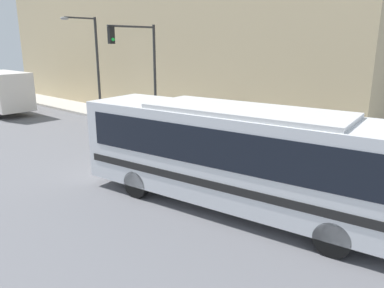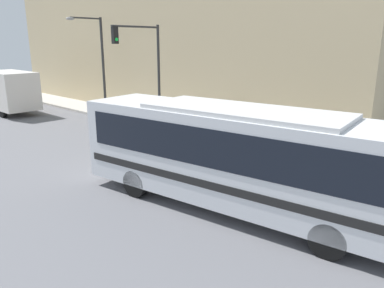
{
  "view_description": "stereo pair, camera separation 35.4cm",
  "coord_description": "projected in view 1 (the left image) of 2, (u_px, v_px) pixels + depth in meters",
  "views": [
    {
      "loc": [
        -10.0,
        -4.01,
        5.14
      ],
      "look_at": [
        0.14,
        5.05,
        1.41
      ],
      "focal_mm": 35.0,
      "sensor_mm": 36.0,
      "label": 1
    },
    {
      "loc": [
        -9.77,
        -4.27,
        5.14
      ],
      "look_at": [
        0.14,
        5.05,
        1.41
      ],
      "focal_mm": 35.0,
      "sensor_mm": 36.0,
      "label": 2
    }
  ],
  "objects": [
    {
      "name": "fire_hydrant",
      "position": [
        278.0,
        144.0,
        17.31
      ],
      "size": [
        0.25,
        0.34,
        0.77
      ],
      "color": "#999999",
      "rests_on": "sidewalk"
    },
    {
      "name": "sidewalk",
      "position": [
        95.0,
        111.0,
        28.19
      ],
      "size": [
        2.75,
        70.0,
        0.17
      ],
      "color": "#B7B2A8",
      "rests_on": "ground_plane"
    },
    {
      "name": "pedestrian_mid_block",
      "position": [
        225.0,
        118.0,
        20.71
      ],
      "size": [
        0.34,
        0.34,
        1.68
      ],
      "color": "slate",
      "rests_on": "sidewalk"
    },
    {
      "name": "pedestrian_near_corner",
      "position": [
        313.0,
        133.0,
        17.52
      ],
      "size": [
        0.34,
        0.34,
        1.62
      ],
      "color": "slate",
      "rests_on": "sidewalk"
    },
    {
      "name": "traffic_light_pole",
      "position": [
        141.0,
        59.0,
        21.12
      ],
      "size": [
        3.28,
        0.35,
        5.9
      ],
      "color": "#2D2D2D",
      "rests_on": "sidewalk"
    },
    {
      "name": "street_lamp",
      "position": [
        93.0,
        57.0,
        25.49
      ],
      "size": [
        2.62,
        0.28,
        6.55
      ],
      "color": "#2D2D2D",
      "rests_on": "sidewalk"
    },
    {
      "name": "building_facade",
      "position": [
        158.0,
        44.0,
        28.49
      ],
      "size": [
        6.0,
        33.14,
        9.85
      ],
      "color": "tan",
      "rests_on": "ground_plane"
    },
    {
      "name": "ground_plane",
      "position": [
        315.0,
        220.0,
        11.13
      ],
      "size": [
        120.0,
        120.0,
        0.0
      ],
      "primitive_type": "plane",
      "color": "slate"
    },
    {
      "name": "city_bus",
      "position": [
        244.0,
        153.0,
        11.34
      ],
      "size": [
        3.89,
        11.29,
        3.26
      ],
      "rotation": [
        0.0,
        0.0,
        0.13
      ],
      "color": "silver",
      "rests_on": "ground_plane"
    }
  ]
}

